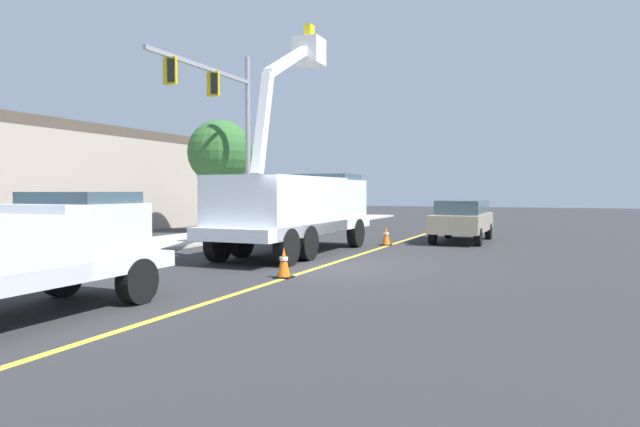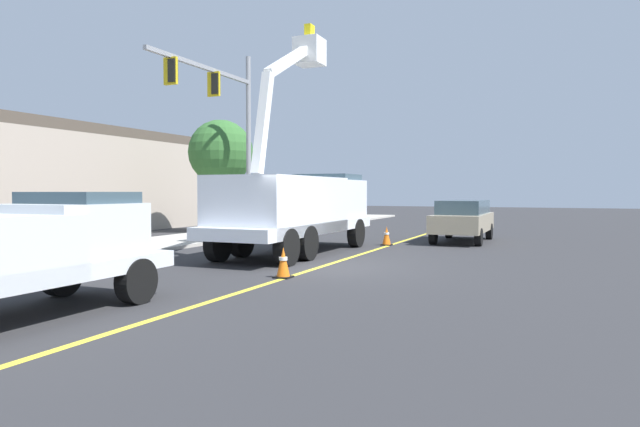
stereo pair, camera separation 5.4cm
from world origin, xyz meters
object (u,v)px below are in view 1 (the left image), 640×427
at_px(service_pickup_truck, 8,251).
at_px(utility_bucket_truck, 297,204).
at_px(passing_minivan, 462,218).
at_px(traffic_cone_mid_front, 284,263).
at_px(traffic_cone_mid_rear, 386,236).
at_px(traffic_signal_mast, 224,112).

bearing_deg(service_pickup_truck, utility_bucket_truck, -0.76).
height_order(utility_bucket_truck, service_pickup_truck, utility_bucket_truck).
bearing_deg(passing_minivan, traffic_cone_mid_front, 167.57).
relative_size(utility_bucket_truck, passing_minivan, 1.71).
relative_size(service_pickup_truck, traffic_cone_mid_front, 7.61).
distance_m(service_pickup_truck, passing_minivan, 17.67).
relative_size(traffic_cone_mid_front, traffic_cone_mid_rear, 1.02).
bearing_deg(traffic_signal_mast, traffic_cone_mid_rear, -89.25).
distance_m(utility_bucket_truck, passing_minivan, 7.87).
relative_size(utility_bucket_truck, traffic_signal_mast, 1.01).
distance_m(utility_bucket_truck, service_pickup_truck, 10.62).
bearing_deg(utility_bucket_truck, traffic_cone_mid_front, -158.47).
height_order(utility_bucket_truck, traffic_cone_mid_front, utility_bucket_truck).
bearing_deg(traffic_signal_mast, passing_minivan, -73.70).
bearing_deg(traffic_cone_mid_front, utility_bucket_truck, 21.53).
distance_m(passing_minivan, traffic_signal_mast, 10.90).
relative_size(utility_bucket_truck, traffic_cone_mid_front, 11.14).
distance_m(service_pickup_truck, traffic_signal_mast, 15.71).
height_order(utility_bucket_truck, traffic_signal_mast, traffic_signal_mast).
distance_m(service_pickup_truck, traffic_cone_mid_rear, 14.54).
bearing_deg(traffic_signal_mast, utility_bucket_truck, -125.73).
relative_size(service_pickup_truck, traffic_cone_mid_rear, 7.76).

